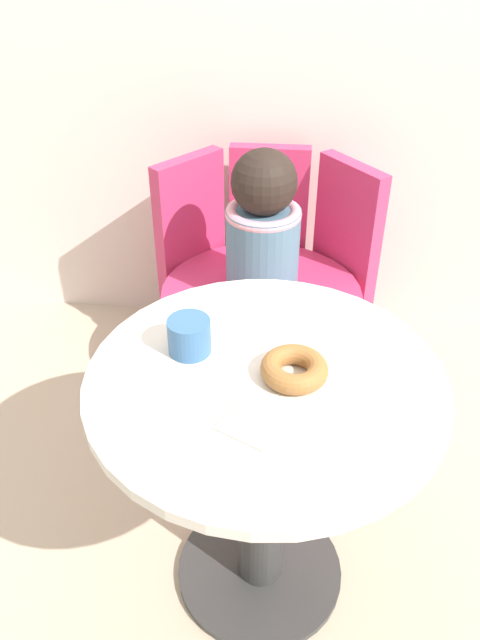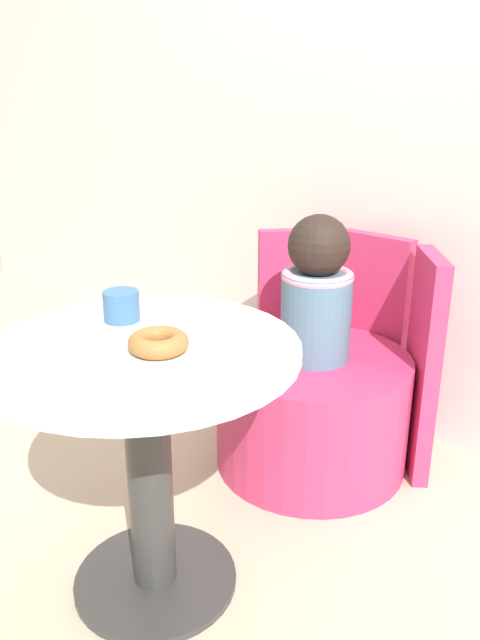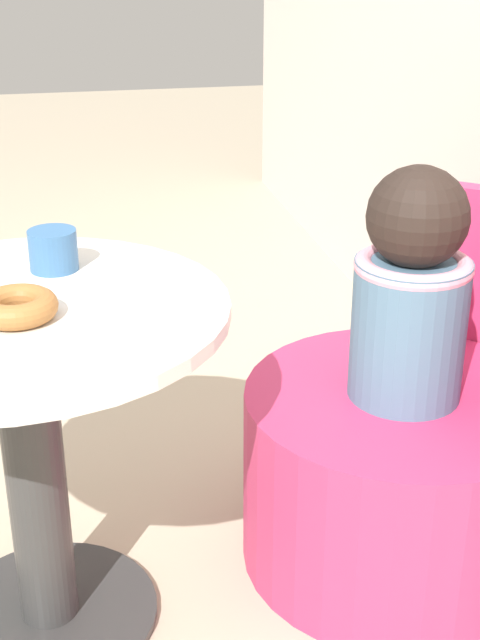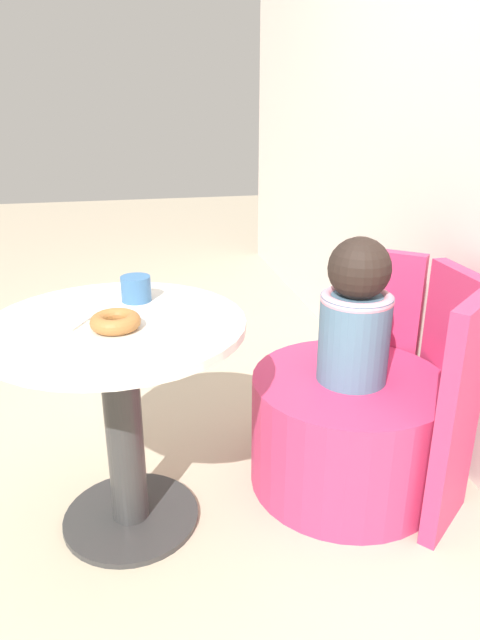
{
  "view_description": "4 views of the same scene",
  "coord_description": "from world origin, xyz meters",
  "px_view_note": "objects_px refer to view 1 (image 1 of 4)",
  "views": [
    {
      "loc": [
        0.09,
        -0.96,
        1.46
      ],
      "look_at": [
        -0.03,
        0.31,
        0.54
      ],
      "focal_mm": 35.0,
      "sensor_mm": 36.0,
      "label": 1
    },
    {
      "loc": [
        1.08,
        -0.83,
        1.19
      ],
      "look_at": [
        -0.03,
        0.36,
        0.59
      ],
      "focal_mm": 35.0,
      "sensor_mm": 36.0,
      "label": 2
    },
    {
      "loc": [
        1.45,
        0.03,
        1.24
      ],
      "look_at": [
        -0.04,
        0.35,
        0.56
      ],
      "focal_mm": 50.0,
      "sensor_mm": 36.0,
      "label": 3
    },
    {
      "loc": [
        1.52,
        -0.01,
        1.23
      ],
      "look_at": [
        -0.04,
        0.32,
        0.6
      ],
      "focal_mm": 32.0,
      "sensor_mm": 36.0,
      "label": 4
    }
  ],
  "objects_px": {
    "round_table": "(263,447)",
    "cup": "(189,336)",
    "child_figure": "(265,229)",
    "donut": "(294,369)",
    "tub_chair": "(262,340)"
  },
  "relations": [
    {
      "from": "round_table",
      "to": "child_figure",
      "type": "distance_m",
      "value": 0.73
    },
    {
      "from": "tub_chair",
      "to": "cup",
      "type": "height_order",
      "value": "cup"
    },
    {
      "from": "round_table",
      "to": "cup",
      "type": "height_order",
      "value": "cup"
    },
    {
      "from": "cup",
      "to": "child_figure",
      "type": "bearing_deg",
      "value": 80.15
    },
    {
      "from": "child_figure",
      "to": "cup",
      "type": "bearing_deg",
      "value": -99.85
    },
    {
      "from": "tub_chair",
      "to": "donut",
      "type": "bearing_deg",
      "value": -82.03
    },
    {
      "from": "tub_chair",
      "to": "round_table",
      "type": "bearing_deg",
      "value": -86.34
    },
    {
      "from": "donut",
      "to": "tub_chair",
      "type": "bearing_deg",
      "value": 97.97
    },
    {
      "from": "tub_chair",
      "to": "donut",
      "type": "height_order",
      "value": "donut"
    },
    {
      "from": "tub_chair",
      "to": "donut",
      "type": "distance_m",
      "value": 0.87
    },
    {
      "from": "tub_chair",
      "to": "cup",
      "type": "distance_m",
      "value": 0.83
    },
    {
      "from": "round_table",
      "to": "cup",
      "type": "bearing_deg",
      "value": 157.71
    },
    {
      "from": "donut",
      "to": "cup",
      "type": "distance_m",
      "value": 0.22
    },
    {
      "from": "tub_chair",
      "to": "child_figure",
      "type": "xyz_separation_m",
      "value": [
        0.0,
        0.0,
        0.41
      ]
    },
    {
      "from": "child_figure",
      "to": "cup",
      "type": "relative_size",
      "value": 5.24
    }
  ]
}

